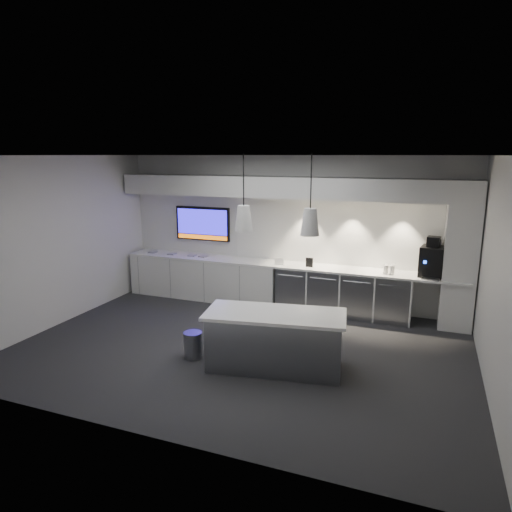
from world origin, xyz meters
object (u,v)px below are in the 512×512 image
at_px(wall_tv, 203,224).
at_px(coffee_machine, 432,260).
at_px(island, 275,340).
at_px(bin, 193,345).

height_order(wall_tv, coffee_machine, wall_tv).
height_order(island, bin, island).
xyz_separation_m(bin, coffee_machine, (3.30, 2.75, 0.99)).
height_order(island, coffee_machine, coffee_machine).
height_order(bin, coffee_machine, coffee_machine).
distance_m(bin, coffee_machine, 4.41).
xyz_separation_m(wall_tv, bin, (1.35, -3.00, -1.36)).
xyz_separation_m(island, bin, (-1.27, -0.11, -0.22)).
bearing_deg(coffee_machine, bin, -131.80).
relative_size(wall_tv, island, 0.60).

